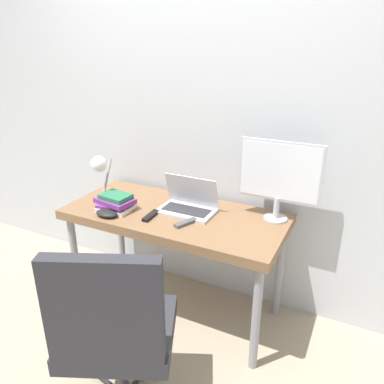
{
  "coord_description": "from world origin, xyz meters",
  "views": [
    {
      "loc": [
        1.08,
        -1.6,
        1.79
      ],
      "look_at": [
        0.14,
        0.29,
        0.94
      ],
      "focal_mm": 35.0,
      "sensor_mm": 36.0,
      "label": 1
    }
  ],
  "objects_px": {
    "desk_lamp": "(101,169)",
    "office_chair": "(114,328)",
    "book_stack": "(115,202)",
    "laptop": "(188,204)",
    "monitor": "(280,175)",
    "game_controller": "(107,213)"
  },
  "relations": [
    {
      "from": "desk_lamp",
      "to": "office_chair",
      "type": "distance_m",
      "value": 1.12
    },
    {
      "from": "laptop",
      "to": "book_stack",
      "type": "xyz_separation_m",
      "value": [
        -0.44,
        -0.19,
        0.0
      ]
    },
    {
      "from": "laptop",
      "to": "office_chair",
      "type": "bearing_deg",
      "value": -84.48
    },
    {
      "from": "book_stack",
      "to": "game_controller",
      "type": "relative_size",
      "value": 1.77
    },
    {
      "from": "laptop",
      "to": "monitor",
      "type": "relative_size",
      "value": 0.73
    },
    {
      "from": "desk_lamp",
      "to": "game_controller",
      "type": "height_order",
      "value": "desk_lamp"
    },
    {
      "from": "desk_lamp",
      "to": "book_stack",
      "type": "distance_m",
      "value": 0.24
    },
    {
      "from": "laptop",
      "to": "book_stack",
      "type": "bearing_deg",
      "value": -156.81
    },
    {
      "from": "laptop",
      "to": "monitor",
      "type": "distance_m",
      "value": 0.61
    },
    {
      "from": "book_stack",
      "to": "game_controller",
      "type": "bearing_deg",
      "value": -82.24
    },
    {
      "from": "desk_lamp",
      "to": "office_chair",
      "type": "bearing_deg",
      "value": -49.82
    },
    {
      "from": "office_chair",
      "to": "book_stack",
      "type": "distance_m",
      "value": 0.94
    },
    {
      "from": "desk_lamp",
      "to": "book_stack",
      "type": "relative_size",
      "value": 1.26
    },
    {
      "from": "laptop",
      "to": "game_controller",
      "type": "bearing_deg",
      "value": -144.75
    },
    {
      "from": "monitor",
      "to": "office_chair",
      "type": "distance_m",
      "value": 1.25
    },
    {
      "from": "monitor",
      "to": "game_controller",
      "type": "height_order",
      "value": "monitor"
    },
    {
      "from": "laptop",
      "to": "desk_lamp",
      "type": "bearing_deg",
      "value": -167.13
    },
    {
      "from": "desk_lamp",
      "to": "laptop",
      "type": "bearing_deg",
      "value": 12.87
    },
    {
      "from": "laptop",
      "to": "game_controller",
      "type": "relative_size",
      "value": 2.4
    },
    {
      "from": "desk_lamp",
      "to": "monitor",
      "type": "bearing_deg",
      "value": 13.34
    },
    {
      "from": "book_stack",
      "to": "laptop",
      "type": "bearing_deg",
      "value": 23.19
    },
    {
      "from": "desk_lamp",
      "to": "book_stack",
      "type": "bearing_deg",
      "value": -21.82
    }
  ]
}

